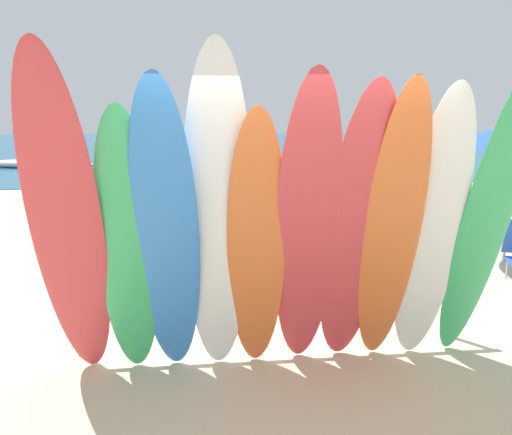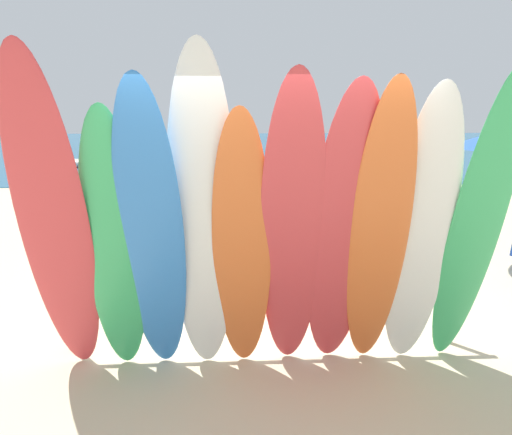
% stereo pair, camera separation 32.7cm
% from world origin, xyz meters
% --- Properties ---
extents(ground, '(60.00, 60.00, 0.00)m').
position_xyz_m(ground, '(0.00, 14.00, 0.00)').
color(ground, beige).
extents(ocean_water, '(60.00, 40.00, 0.02)m').
position_xyz_m(ocean_water, '(0.00, 30.59, 0.01)').
color(ocean_water, '#235B7F').
rests_on(ocean_water, ground).
extents(surfboard_rack, '(3.77, 0.07, 0.71)m').
position_xyz_m(surfboard_rack, '(0.00, 0.00, 0.57)').
color(surfboard_rack, brown).
rests_on(surfboard_rack, ground).
extents(surfboard_red_0, '(0.60, 0.88, 2.74)m').
position_xyz_m(surfboard_red_0, '(-1.70, -0.59, 1.37)').
color(surfboard_red_0, '#D13D42').
rests_on(surfboard_red_0, ground).
extents(surfboard_green_1, '(0.52, 0.64, 2.32)m').
position_xyz_m(surfboard_green_1, '(-1.27, -0.50, 1.16)').
color(surfboard_green_1, '#38B266').
rests_on(surfboard_green_1, ground).
extents(surfboard_blue_2, '(0.59, 0.76, 2.54)m').
position_xyz_m(surfboard_blue_2, '(-0.96, -0.55, 1.27)').
color(surfboard_blue_2, '#337AD1').
rests_on(surfboard_blue_2, ground).
extents(surfboard_white_3, '(0.57, 0.59, 2.78)m').
position_xyz_m(surfboard_white_3, '(-0.54, -0.51, 1.39)').
color(surfboard_white_3, white).
rests_on(surfboard_white_3, ground).
extents(surfboard_orange_4, '(0.53, 0.63, 2.30)m').
position_xyz_m(surfboard_orange_4, '(-0.23, -0.51, 1.15)').
color(surfboard_orange_4, orange).
rests_on(surfboard_orange_4, ground).
extents(surfboard_red_5, '(0.57, 0.81, 2.57)m').
position_xyz_m(surfboard_red_5, '(0.18, -0.57, 1.29)').
color(surfboard_red_5, '#D13D42').
rests_on(surfboard_red_5, ground).
extents(surfboard_red_6, '(0.62, 0.80, 2.50)m').
position_xyz_m(surfboard_red_6, '(0.60, -0.55, 1.25)').
color(surfboard_red_6, '#D13D42').
rests_on(surfboard_red_6, ground).
extents(surfboard_orange_7, '(0.53, 0.84, 2.52)m').
position_xyz_m(surfboard_orange_7, '(0.89, -0.58, 1.26)').
color(surfboard_orange_7, orange).
rests_on(surfboard_orange_7, ground).
extents(surfboard_white_8, '(0.58, 0.73, 2.48)m').
position_xyz_m(surfboard_white_8, '(1.25, -0.56, 1.24)').
color(surfboard_white_8, white).
rests_on(surfboard_white_8, ground).
extents(surfboard_green_9, '(0.52, 0.86, 2.60)m').
position_xyz_m(surfboard_green_9, '(1.69, -0.59, 1.30)').
color(surfboard_green_9, '#38B266').
rests_on(surfboard_green_9, ground).
extents(beachgoer_midbeach, '(0.50, 0.40, 1.59)m').
position_xyz_m(beachgoer_midbeach, '(-1.46, 4.99, 0.92)').
color(beachgoer_midbeach, '#9E704C').
rests_on(beachgoer_midbeach, ground).
extents(beachgoer_strolling, '(0.58, 0.40, 1.71)m').
position_xyz_m(beachgoer_strolling, '(-2.19, 7.64, 0.99)').
color(beachgoer_strolling, beige).
rests_on(beachgoer_strolling, ground).
extents(beachgoer_near_rack, '(0.45, 0.63, 1.71)m').
position_xyz_m(beachgoer_near_rack, '(0.03, 6.84, 0.99)').
color(beachgoer_near_rack, beige).
rests_on(beachgoer_near_rack, ground).
extents(beachgoer_photographing, '(0.57, 0.24, 1.51)m').
position_xyz_m(beachgoer_photographing, '(2.63, 5.18, 0.87)').
color(beachgoer_photographing, beige).
rests_on(beachgoer_photographing, ground).
extents(distant_boat, '(4.94, 1.98, 0.39)m').
position_xyz_m(distant_boat, '(-7.46, 16.45, 0.18)').
color(distant_boat, silver).
rests_on(distant_boat, ground).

